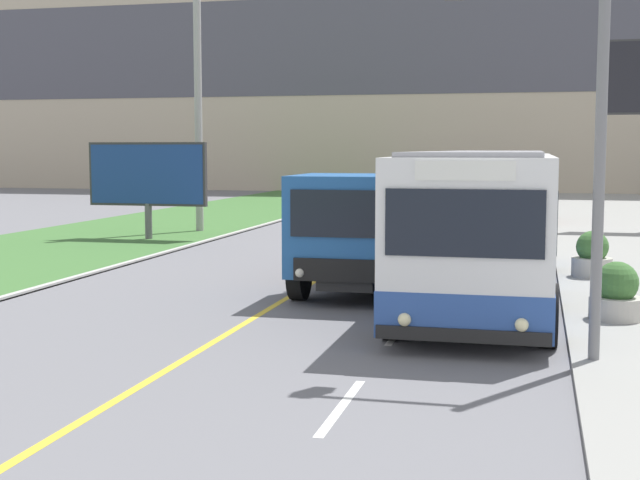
{
  "coord_description": "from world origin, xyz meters",
  "views": [
    {
      "loc": [
        4.96,
        -2.37,
        3.08
      ],
      "look_at": [
        1.1,
        13.49,
        1.4
      ],
      "focal_mm": 50.0,
      "sensor_mm": 36.0,
      "label": 1
    }
  ],
  "objects_px": {
    "dump_truck": "(364,234)",
    "utility_pole_far": "(198,64)",
    "planter_round_near": "(616,294)",
    "city_bus": "(486,223)",
    "planter_round_second": "(592,257)",
    "car_distant": "(519,206)",
    "billboard_small": "(148,176)",
    "traffic_light_mast": "(557,79)"
  },
  "relations": [
    {
      "from": "dump_truck",
      "to": "car_distant",
      "type": "relative_size",
      "value": 1.48
    },
    {
      "from": "city_bus",
      "to": "car_distant",
      "type": "relative_size",
      "value": 2.82
    },
    {
      "from": "city_bus",
      "to": "utility_pole_far",
      "type": "bearing_deg",
      "value": 132.4
    },
    {
      "from": "planter_round_near",
      "to": "billboard_small",
      "type": "bearing_deg",
      "value": 140.81
    },
    {
      "from": "utility_pole_far",
      "to": "traffic_light_mast",
      "type": "distance_m",
      "value": 21.97
    },
    {
      "from": "city_bus",
      "to": "car_distant",
      "type": "xyz_separation_m",
      "value": [
        0.3,
        19.16,
        -0.85
      ]
    },
    {
      "from": "dump_truck",
      "to": "planter_round_near",
      "type": "height_order",
      "value": "dump_truck"
    },
    {
      "from": "dump_truck",
      "to": "car_distant",
      "type": "distance_m",
      "value": 19.79
    },
    {
      "from": "dump_truck",
      "to": "utility_pole_far",
      "type": "xyz_separation_m",
      "value": [
        -8.64,
        12.64,
        4.87
      ]
    },
    {
      "from": "dump_truck",
      "to": "planter_round_second",
      "type": "distance_m",
      "value": 5.86
    },
    {
      "from": "city_bus",
      "to": "billboard_small",
      "type": "bearing_deg",
      "value": 142.59
    },
    {
      "from": "dump_truck",
      "to": "traffic_light_mast",
      "type": "xyz_separation_m",
      "value": [
        3.77,
        -5.37,
        2.76
      ]
    },
    {
      "from": "city_bus",
      "to": "traffic_light_mast",
      "type": "distance_m",
      "value": 6.42
    },
    {
      "from": "dump_truck",
      "to": "utility_pole_far",
      "type": "height_order",
      "value": "utility_pole_far"
    },
    {
      "from": "planter_round_near",
      "to": "planter_round_second",
      "type": "bearing_deg",
      "value": 91.11
    },
    {
      "from": "planter_round_near",
      "to": "planter_round_second",
      "type": "height_order",
      "value": "planter_round_second"
    },
    {
      "from": "planter_round_second",
      "to": "traffic_light_mast",
      "type": "bearing_deg",
      "value": -97.11
    },
    {
      "from": "traffic_light_mast",
      "to": "planter_round_near",
      "type": "bearing_deg",
      "value": 69.91
    },
    {
      "from": "planter_round_near",
      "to": "city_bus",
      "type": "bearing_deg",
      "value": 133.28
    },
    {
      "from": "billboard_small",
      "to": "planter_round_near",
      "type": "distance_m",
      "value": 18.35
    },
    {
      "from": "car_distant",
      "to": "billboard_small",
      "type": "height_order",
      "value": "billboard_small"
    },
    {
      "from": "city_bus",
      "to": "planter_round_second",
      "type": "relative_size",
      "value": 11.19
    },
    {
      "from": "city_bus",
      "to": "utility_pole_far",
      "type": "height_order",
      "value": "utility_pole_far"
    },
    {
      "from": "dump_truck",
      "to": "utility_pole_far",
      "type": "relative_size",
      "value": 0.52
    },
    {
      "from": "traffic_light_mast",
      "to": "billboard_small",
      "type": "distance_m",
      "value": 19.76
    },
    {
      "from": "car_distant",
      "to": "billboard_small",
      "type": "bearing_deg",
      "value": -139.83
    },
    {
      "from": "dump_truck",
      "to": "planter_round_second",
      "type": "height_order",
      "value": "dump_truck"
    },
    {
      "from": "utility_pole_far",
      "to": "planter_round_second",
      "type": "relative_size",
      "value": 11.28
    },
    {
      "from": "dump_truck",
      "to": "traffic_light_mast",
      "type": "relative_size",
      "value": 1.0
    },
    {
      "from": "dump_truck",
      "to": "planter_round_near",
      "type": "xyz_separation_m",
      "value": [
        4.94,
        -2.15,
        -0.76
      ]
    },
    {
      "from": "dump_truck",
      "to": "billboard_small",
      "type": "bearing_deg",
      "value": 134.46
    },
    {
      "from": "car_distant",
      "to": "utility_pole_far",
      "type": "xyz_separation_m",
      "value": [
        -11.47,
        -6.93,
        5.47
      ]
    },
    {
      "from": "dump_truck",
      "to": "traffic_light_mast",
      "type": "distance_m",
      "value": 7.11
    },
    {
      "from": "city_bus",
      "to": "traffic_light_mast",
      "type": "height_order",
      "value": "traffic_light_mast"
    },
    {
      "from": "city_bus",
      "to": "planter_round_second",
      "type": "xyz_separation_m",
      "value": [
        2.31,
        2.81,
        -0.98
      ]
    },
    {
      "from": "dump_truck",
      "to": "utility_pole_far",
      "type": "bearing_deg",
      "value": 124.35
    },
    {
      "from": "city_bus",
      "to": "planter_round_near",
      "type": "height_order",
      "value": "city_bus"
    },
    {
      "from": "planter_round_second",
      "to": "utility_pole_far",
      "type": "bearing_deg",
      "value": 145.06
    },
    {
      "from": "city_bus",
      "to": "dump_truck",
      "type": "relative_size",
      "value": 1.9
    },
    {
      "from": "car_distant",
      "to": "utility_pole_far",
      "type": "height_order",
      "value": "utility_pole_far"
    },
    {
      "from": "car_distant",
      "to": "traffic_light_mast",
      "type": "xyz_separation_m",
      "value": [
        0.94,
        -24.94,
        3.36
      ]
    },
    {
      "from": "car_distant",
      "to": "planter_round_second",
      "type": "bearing_deg",
      "value": -82.99
    }
  ]
}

